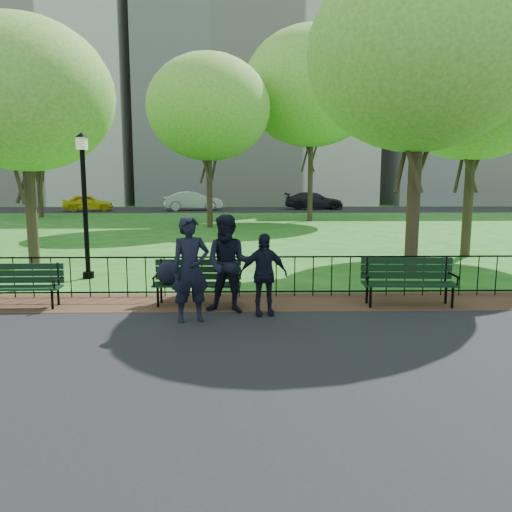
{
  "coord_description": "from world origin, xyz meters",
  "views": [
    {
      "loc": [
        0.73,
        -8.54,
        2.49
      ],
      "look_at": [
        0.95,
        1.5,
        0.98
      ],
      "focal_mm": 35.0,
      "sensor_mm": 36.0,
      "label": 1
    }
  ],
  "objects_px": {
    "park_bench_left_a": "(19,281)",
    "park_bench_right_a": "(408,276)",
    "sedan_dark": "(314,201)",
    "tree_near_e": "(420,54)",
    "person_right": "(263,274)",
    "sedan_silver": "(193,201)",
    "tree_far_e": "(312,87)",
    "lamppost": "(85,200)",
    "tree_far_c": "(208,108)",
    "tree_far_w": "(35,121)",
    "tree_mid_e": "(476,82)",
    "taxi": "(88,203)",
    "person_left": "(191,269)",
    "person_mid": "(228,264)",
    "tree_near_w": "(23,95)",
    "park_bench_main": "(183,275)"
  },
  "relations": [
    {
      "from": "park_bench_main",
      "to": "park_bench_left_a",
      "type": "relative_size",
      "value": 1.06
    },
    {
      "from": "tree_mid_e",
      "to": "person_mid",
      "type": "height_order",
      "value": "tree_mid_e"
    },
    {
      "from": "sedan_silver",
      "to": "tree_near_w",
      "type": "bearing_deg",
      "value": 164.89
    },
    {
      "from": "tree_near_w",
      "to": "tree_far_c",
      "type": "bearing_deg",
      "value": 70.47
    },
    {
      "from": "park_bench_left_a",
      "to": "sedan_silver",
      "type": "bearing_deg",
      "value": 89.06
    },
    {
      "from": "tree_near_e",
      "to": "taxi",
      "type": "relative_size",
      "value": 2.09
    },
    {
      "from": "park_bench_right_a",
      "to": "lamppost",
      "type": "xyz_separation_m",
      "value": [
        -7.33,
        3.01,
        1.41
      ]
    },
    {
      "from": "park_bench_left_a",
      "to": "taxi",
      "type": "distance_m",
      "value": 32.98
    },
    {
      "from": "park_bench_main",
      "to": "lamppost",
      "type": "distance_m",
      "value": 4.31
    },
    {
      "from": "tree_near_w",
      "to": "tree_mid_e",
      "type": "height_order",
      "value": "tree_mid_e"
    },
    {
      "from": "park_bench_right_a",
      "to": "person_mid",
      "type": "relative_size",
      "value": 1.0
    },
    {
      "from": "tree_far_e",
      "to": "sedan_silver",
      "type": "height_order",
      "value": "tree_far_e"
    },
    {
      "from": "park_bench_left_a",
      "to": "sedan_dark",
      "type": "relative_size",
      "value": 0.33
    },
    {
      "from": "tree_far_e",
      "to": "sedan_silver",
      "type": "distance_m",
      "value": 15.75
    },
    {
      "from": "tree_far_c",
      "to": "tree_far_w",
      "type": "distance_m",
      "value": 14.51
    },
    {
      "from": "park_bench_right_a",
      "to": "person_right",
      "type": "relative_size",
      "value": 1.22
    },
    {
      "from": "person_right",
      "to": "sedan_silver",
      "type": "height_order",
      "value": "sedan_silver"
    },
    {
      "from": "sedan_dark",
      "to": "person_mid",
      "type": "bearing_deg",
      "value": 168.62
    },
    {
      "from": "park_bench_left_a",
      "to": "tree_far_w",
      "type": "bearing_deg",
      "value": 110.17
    },
    {
      "from": "tree_near_e",
      "to": "tree_far_w",
      "type": "xyz_separation_m",
      "value": [
        -18.69,
        21.28,
        0.68
      ]
    },
    {
      "from": "sedan_silver",
      "to": "tree_mid_e",
      "type": "bearing_deg",
      "value": -167.03
    },
    {
      "from": "person_right",
      "to": "taxi",
      "type": "bearing_deg",
      "value": 104.28
    },
    {
      "from": "tree_near_w",
      "to": "person_mid",
      "type": "xyz_separation_m",
      "value": [
        5.93,
        -5.46,
        -3.94
      ]
    },
    {
      "from": "park_bench_left_a",
      "to": "tree_near_w",
      "type": "distance_m",
      "value": 6.82
    },
    {
      "from": "park_bench_right_a",
      "to": "taxi",
      "type": "distance_m",
      "value": 35.79
    },
    {
      "from": "park_bench_left_a",
      "to": "park_bench_right_a",
      "type": "xyz_separation_m",
      "value": [
        7.75,
        -0.02,
        0.06
      ]
    },
    {
      "from": "person_right",
      "to": "park_bench_left_a",
      "type": "bearing_deg",
      "value": 163.62
    },
    {
      "from": "park_bench_main",
      "to": "park_bench_left_a",
      "type": "bearing_deg",
      "value": -177.87
    },
    {
      "from": "lamppost",
      "to": "person_left",
      "type": "height_order",
      "value": "lamppost"
    },
    {
      "from": "park_bench_main",
      "to": "tree_far_c",
      "type": "relative_size",
      "value": 0.19
    },
    {
      "from": "tree_mid_e",
      "to": "park_bench_right_a",
      "type": "bearing_deg",
      "value": -121.91
    },
    {
      "from": "lamppost",
      "to": "tree_mid_e",
      "type": "distance_m",
      "value": 12.45
    },
    {
      "from": "park_bench_right_a",
      "to": "tree_far_c",
      "type": "distance_m",
      "value": 18.87
    },
    {
      "from": "tree_far_w",
      "to": "person_left",
      "type": "xyz_separation_m",
      "value": [
        13.13,
        -26.17,
        -5.51
      ]
    },
    {
      "from": "park_bench_right_a",
      "to": "lamppost",
      "type": "height_order",
      "value": "lamppost"
    },
    {
      "from": "park_bench_main",
      "to": "tree_far_e",
      "type": "height_order",
      "value": "tree_far_e"
    },
    {
      "from": "park_bench_left_a",
      "to": "tree_near_w",
      "type": "bearing_deg",
      "value": 108.89
    },
    {
      "from": "taxi",
      "to": "tree_near_w",
      "type": "bearing_deg",
      "value": 178.37
    },
    {
      "from": "tree_far_e",
      "to": "sedan_silver",
      "type": "xyz_separation_m",
      "value": [
        -8.48,
        11.12,
        -7.26
      ]
    },
    {
      "from": "person_mid",
      "to": "sedan_silver",
      "type": "bearing_deg",
      "value": 107.47
    },
    {
      "from": "park_bench_left_a",
      "to": "tree_mid_e",
      "type": "xyz_separation_m",
      "value": [
        11.81,
        6.5,
        5.07
      ]
    },
    {
      "from": "sedan_dark",
      "to": "tree_near_e",
      "type": "bearing_deg",
      "value": 176.3
    },
    {
      "from": "lamppost",
      "to": "tree_far_e",
      "type": "distance_m",
      "value": 21.04
    },
    {
      "from": "tree_far_e",
      "to": "tree_far_w",
      "type": "height_order",
      "value": "tree_far_e"
    },
    {
      "from": "park_bench_main",
      "to": "taxi",
      "type": "height_order",
      "value": "taxi"
    },
    {
      "from": "park_bench_right_a",
      "to": "tree_mid_e",
      "type": "xyz_separation_m",
      "value": [
        4.06,
        6.52,
        5.01
      ]
    },
    {
      "from": "tree_mid_e",
      "to": "sedan_dark",
      "type": "relative_size",
      "value": 1.58
    },
    {
      "from": "person_left",
      "to": "person_mid",
      "type": "xyz_separation_m",
      "value": [
        0.65,
        0.59,
        -0.01
      ]
    },
    {
      "from": "person_left",
      "to": "tree_mid_e",
      "type": "bearing_deg",
      "value": 25.17
    },
    {
      "from": "tree_far_e",
      "to": "person_right",
      "type": "height_order",
      "value": "tree_far_e"
    }
  ]
}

